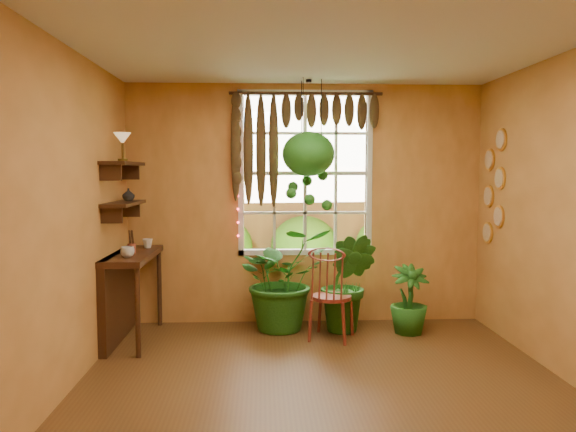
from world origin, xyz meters
name	(u,v)px	position (x,y,z in m)	size (l,w,h in m)	color
floor	(328,400)	(0.00, 0.00, 0.00)	(4.50, 4.50, 0.00)	#573819
ceiling	(330,35)	(0.00, 0.00, 2.70)	(4.50, 4.50, 0.00)	silver
wall_back	(305,204)	(0.00, 2.25, 1.35)	(4.00, 4.00, 0.00)	#D69549
wall_left	(52,223)	(-2.00, 0.00, 1.35)	(4.50, 4.50, 0.00)	#D69549
window	(305,173)	(0.00, 2.28, 1.70)	(1.52, 0.10, 1.86)	silver
valance_vine	(298,121)	(-0.08, 2.16, 2.28)	(1.70, 0.12, 1.10)	#3E1F10
string_lights	(238,169)	(-0.76, 2.19, 1.75)	(0.03, 0.03, 1.54)	#FF2633
wall_plates	(494,188)	(1.98, 1.79, 1.55)	(0.04, 0.32, 1.10)	#FFEFD0
counter_ledge	(123,287)	(-1.91, 1.60, 0.55)	(0.40, 1.20, 0.90)	#3E1F10
shelf_lower	(124,204)	(-1.88, 1.60, 1.40)	(0.25, 0.90, 0.04)	#3E1F10
shelf_upper	(123,164)	(-1.88, 1.60, 1.80)	(0.25, 0.90, 0.04)	#3E1F10
backyard	(299,194)	(0.24, 6.87, 1.28)	(14.00, 10.00, 12.00)	#29621C
windsor_chair	(331,309)	(0.21, 1.53, 0.32)	(0.54, 0.55, 1.11)	maroon
potted_plant_left	(283,278)	(-0.27, 1.93, 0.56)	(1.01, 0.88, 1.12)	#134612
potted_plant_mid	(348,283)	(0.42, 1.79, 0.53)	(0.59, 0.47, 1.07)	#134612
potted_plant_right	(409,299)	(1.07, 1.71, 0.36)	(0.41, 0.41, 0.73)	#134612
hanging_basket	(308,159)	(0.01, 1.93, 1.86)	(0.56, 0.56, 1.42)	black
cup_a	(127,252)	(-1.78, 1.30, 0.95)	(0.13, 0.13, 0.10)	silver
cup_b	(148,243)	(-1.72, 1.95, 0.95)	(0.11, 0.11, 0.10)	beige
brush_jar	(132,242)	(-1.80, 1.56, 1.02)	(0.08, 0.08, 0.30)	#99412C
shelf_vase	(128,195)	(-1.87, 1.77, 1.48)	(0.12, 0.12, 0.13)	#B2AD99
tiffany_lamp	(122,140)	(-1.86, 1.53, 2.03)	(0.17, 0.17, 0.28)	#553C18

